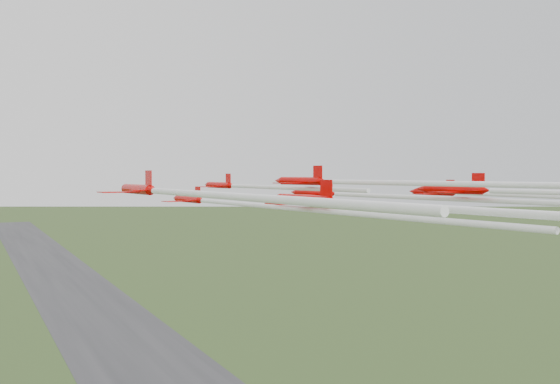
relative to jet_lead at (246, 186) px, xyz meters
name	(u,v)px	position (x,y,z in m)	size (l,w,h in m)	color
runway	(77,294)	(3.57, 194.05, -51.14)	(38.00, 900.00, 0.04)	#2F2F31
jet_lead	(246,186)	(0.00, 0.00, 0.00)	(8.55, 45.30, 2.52)	#CF0200
jet_row2_left	(249,205)	(-8.79, -20.93, -1.79)	(10.49, 64.66, 2.40)	#CF0200
jet_row2_right	(368,195)	(13.40, -14.34, -1.21)	(12.35, 55.42, 2.79)	#CF0200
jet_row3_left	(178,192)	(-21.93, -33.75, 0.24)	(8.94, 52.09, 2.64)	#CF0200
jet_row3_mid	(399,183)	(3.10, -35.09, 1.00)	(14.68, 64.43, 2.56)	#CF0200
jet_row3_right	(534,196)	(25.64, -33.99, -0.86)	(8.38, 64.70, 2.43)	#CF0200
jet_row4_left	(369,204)	(-6.40, -42.96, -0.83)	(10.20, 48.83, 2.79)	#CF0200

